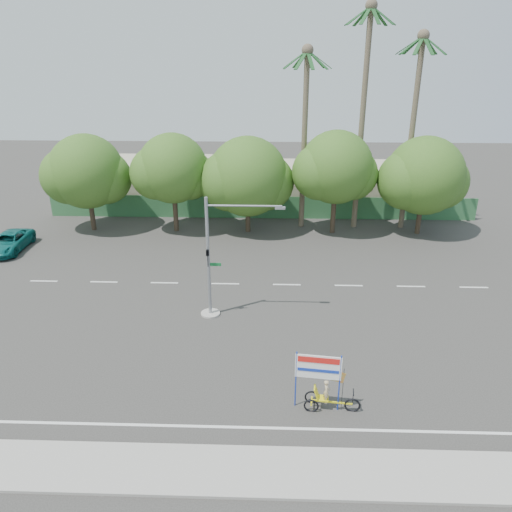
{
  "coord_description": "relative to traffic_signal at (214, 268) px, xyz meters",
  "views": [
    {
      "loc": [
        0.96,
        -21.11,
        14.33
      ],
      "look_at": [
        0.12,
        4.45,
        3.5
      ],
      "focal_mm": 35.0,
      "sensor_mm": 36.0,
      "label": 1
    }
  ],
  "objects": [
    {
      "name": "tree_center",
      "position": [
        1.14,
        14.02,
        1.55
      ],
      "size": [
        7.62,
        6.4,
        7.85
      ],
      "color": "#473828",
      "rests_on": "ground"
    },
    {
      "name": "trike_billboard",
      "position": [
        5.43,
        -7.89,
        -1.81
      ],
      "size": [
        2.8,
        0.79,
        2.76
      ],
      "rotation": [
        0.0,
        0.0,
        -0.12
      ],
      "color": "black",
      "rests_on": "ground"
    },
    {
      "name": "tree_right",
      "position": [
        8.15,
        14.02,
        2.32
      ],
      "size": [
        6.9,
        5.8,
        8.36
      ],
      "color": "#473828",
      "rests_on": "ground"
    },
    {
      "name": "tree_far_right",
      "position": [
        15.15,
        14.02,
        1.73
      ],
      "size": [
        7.38,
        6.2,
        7.94
      ],
      "color": "#473828",
      "rests_on": "ground"
    },
    {
      "name": "traffic_signal",
      "position": [
        0.0,
        0.0,
        0.0
      ],
      "size": [
        4.72,
        1.1,
        7.0
      ],
      "color": "gray",
      "rests_on": "ground"
    },
    {
      "name": "palm_short",
      "position": [
        5.7,
        15.52,
        5.94
      ],
      "size": [
        3.73,
        3.79,
        14.45
      ],
      "color": "#70604C",
      "rests_on": "ground"
    },
    {
      "name": "tree_far_left",
      "position": [
        -11.85,
        14.02,
        1.84
      ],
      "size": [
        7.14,
        6.0,
        7.96
      ],
      "color": "#473828",
      "rests_on": "ground"
    },
    {
      "name": "pickup_truck",
      "position": [
        -16.59,
        9.19,
        -2.24
      ],
      "size": [
        2.35,
        4.94,
        1.36
      ],
      "primitive_type": "imported",
      "rotation": [
        0.0,
        0.0,
        0.02
      ],
      "color": "#0D5E5A",
      "rests_on": "ground"
    },
    {
      "name": "palm_tall",
      "position": [
        10.2,
        15.52,
        7.55
      ],
      "size": [
        3.73,
        3.79,
        17.45
      ],
      "color": "#70604C",
      "rests_on": "ground"
    },
    {
      "name": "fence",
      "position": [
        2.2,
        17.52,
        -1.92
      ],
      "size": [
        38.0,
        0.08,
        2.0
      ],
      "primitive_type": "cube",
      "color": "#336B3D",
      "rests_on": "ground"
    },
    {
      "name": "building_right",
      "position": [
        10.2,
        22.02,
        -1.12
      ],
      "size": [
        14.0,
        8.0,
        3.6
      ],
      "primitive_type": "cube",
      "color": "#B3AA8E",
      "rests_on": "ground"
    },
    {
      "name": "building_left",
      "position": [
        -7.8,
        22.02,
        -0.92
      ],
      "size": [
        12.0,
        8.0,
        4.0
      ],
      "primitive_type": "cube",
      "color": "#B3AA8E",
      "rests_on": "ground"
    },
    {
      "name": "tree_left",
      "position": [
        -4.85,
        14.02,
        2.14
      ],
      "size": [
        6.66,
        5.6,
        8.07
      ],
      "color": "#473828",
      "rests_on": "ground"
    },
    {
      "name": "palm_mid",
      "position": [
        14.2,
        15.52,
        6.48
      ],
      "size": [
        3.73,
        3.79,
        15.45
      ],
      "color": "#70604C",
      "rests_on": "ground"
    },
    {
      "name": "sidewalk_near",
      "position": [
        2.2,
        -11.48,
        -2.86
      ],
      "size": [
        50.0,
        2.4,
        0.12
      ],
      "primitive_type": "cube",
      "color": "gray",
      "rests_on": "ground"
    },
    {
      "name": "ground",
      "position": [
        2.2,
        -3.98,
        -2.92
      ],
      "size": [
        120.0,
        120.0,
        0.0
      ],
      "primitive_type": "plane",
      "color": "#33302D",
      "rests_on": "ground"
    }
  ]
}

